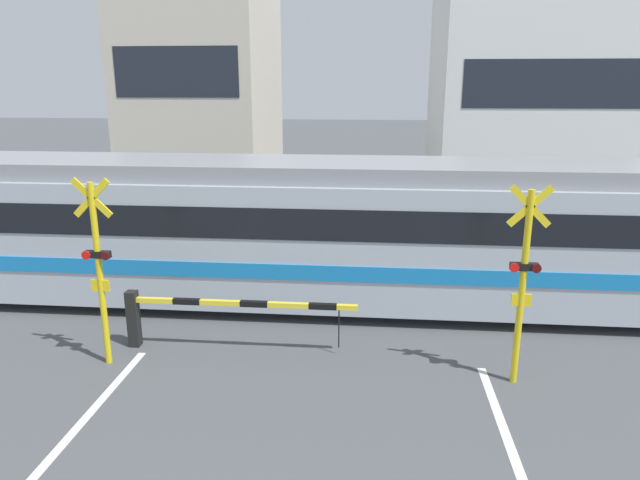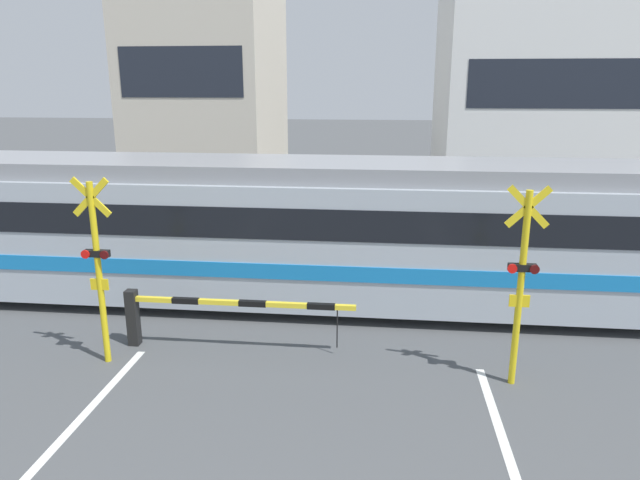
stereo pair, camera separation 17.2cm
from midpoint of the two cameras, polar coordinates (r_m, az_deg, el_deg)
The scene contains 10 objects.
rail_track_near at distance 12.45m, azimuth -0.52°, elevation -7.26°, with size 50.00×0.10×0.08m.
rail_track_far at distance 13.78m, azimuth 0.11°, elevation -4.98°, with size 50.00×0.10×0.08m.
commuter_train at distance 12.97m, azimuth -9.43°, elevation 1.32°, with size 18.81×2.72×3.23m.
crossing_barrier_near at distance 10.94m, azimuth -12.97°, elevation -6.92°, with size 4.32×0.20×1.10m.
crossing_barrier_far at distance 15.31m, azimuth 8.83°, elevation -0.26°, with size 4.32×0.20×1.10m.
crossing_signal_left at distance 10.49m, azimuth -21.70°, elevation -2.28°, with size 0.68×0.15×3.34m.
crossing_signal_right at distance 9.64m, azimuth 19.18°, elevation -3.55°, with size 0.68×0.15×3.34m.
pedestrian at distance 17.28m, azimuth -2.72°, elevation 2.64°, with size 0.38×0.23×1.78m.
building_left_of_street at distance 27.13m, azimuth -11.68°, elevation 14.96°, with size 5.87×7.37×9.60m.
building_right_of_street at distance 26.75m, azimuth 19.89°, elevation 13.52°, with size 7.83×7.37×8.79m.
Camera 1 is at (1.13, -1.99, 4.82)m, focal length 32.00 mm.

